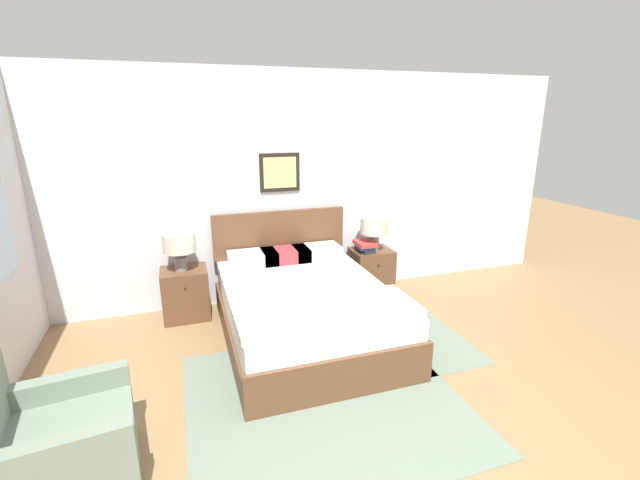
{
  "coord_description": "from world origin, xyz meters",
  "views": [
    {
      "loc": [
        -1.08,
        -1.75,
        2.1
      ],
      "look_at": [
        0.05,
        1.63,
        1.06
      ],
      "focal_mm": 24.0,
      "sensor_mm": 36.0,
      "label": 1
    }
  ],
  "objects_px": {
    "nightstand_near_window": "(186,293)",
    "nightstand_by_door": "(371,271)",
    "bed": "(305,308)",
    "table_lamp_by_door": "(374,227)",
    "table_lamp_near_window": "(179,245)",
    "armchair": "(56,451)"
  },
  "relations": [
    {
      "from": "bed",
      "to": "nightstand_by_door",
      "type": "height_order",
      "value": "bed"
    },
    {
      "from": "nightstand_by_door",
      "to": "table_lamp_near_window",
      "type": "height_order",
      "value": "table_lamp_near_window"
    },
    {
      "from": "armchair",
      "to": "table_lamp_by_door",
      "type": "height_order",
      "value": "table_lamp_by_door"
    },
    {
      "from": "nightstand_by_door",
      "to": "table_lamp_near_window",
      "type": "relative_size",
      "value": 1.35
    },
    {
      "from": "armchair",
      "to": "table_lamp_by_door",
      "type": "relative_size",
      "value": 2.1
    },
    {
      "from": "bed",
      "to": "nightstand_by_door",
      "type": "xyz_separation_m",
      "value": [
        1.09,
        0.81,
        -0.03
      ]
    },
    {
      "from": "nightstand_near_window",
      "to": "bed",
      "type": "bearing_deg",
      "value": -36.56
    },
    {
      "from": "table_lamp_near_window",
      "to": "nightstand_near_window",
      "type": "bearing_deg",
      "value": 51.85
    },
    {
      "from": "nightstand_by_door",
      "to": "bed",
      "type": "bearing_deg",
      "value": -143.44
    },
    {
      "from": "nightstand_near_window",
      "to": "nightstand_by_door",
      "type": "bearing_deg",
      "value": 0.0
    },
    {
      "from": "armchair",
      "to": "nightstand_by_door",
      "type": "xyz_separation_m",
      "value": [
        2.95,
        2.11,
        -0.01
      ]
    },
    {
      "from": "nightstand_by_door",
      "to": "table_lamp_near_window",
      "type": "xyz_separation_m",
      "value": [
        -2.2,
        -0.02,
        0.56
      ]
    },
    {
      "from": "nightstand_near_window",
      "to": "nightstand_by_door",
      "type": "height_order",
      "value": "same"
    },
    {
      "from": "bed",
      "to": "nightstand_near_window",
      "type": "relative_size",
      "value": 3.79
    },
    {
      "from": "nightstand_by_door",
      "to": "table_lamp_by_door",
      "type": "distance_m",
      "value": 0.56
    },
    {
      "from": "nightstand_near_window",
      "to": "table_lamp_near_window",
      "type": "bearing_deg",
      "value": -128.15
    },
    {
      "from": "nightstand_near_window",
      "to": "table_lamp_by_door",
      "type": "relative_size",
      "value": 1.35
    },
    {
      "from": "table_lamp_by_door",
      "to": "table_lamp_near_window",
      "type": "bearing_deg",
      "value": 180.0
    },
    {
      "from": "nightstand_by_door",
      "to": "table_lamp_by_door",
      "type": "height_order",
      "value": "table_lamp_by_door"
    },
    {
      "from": "bed",
      "to": "table_lamp_by_door",
      "type": "height_order",
      "value": "bed"
    },
    {
      "from": "bed",
      "to": "table_lamp_by_door",
      "type": "bearing_deg",
      "value": 35.55
    },
    {
      "from": "bed",
      "to": "table_lamp_near_window",
      "type": "xyz_separation_m",
      "value": [
        -1.11,
        0.79,
        0.52
      ]
    }
  ]
}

